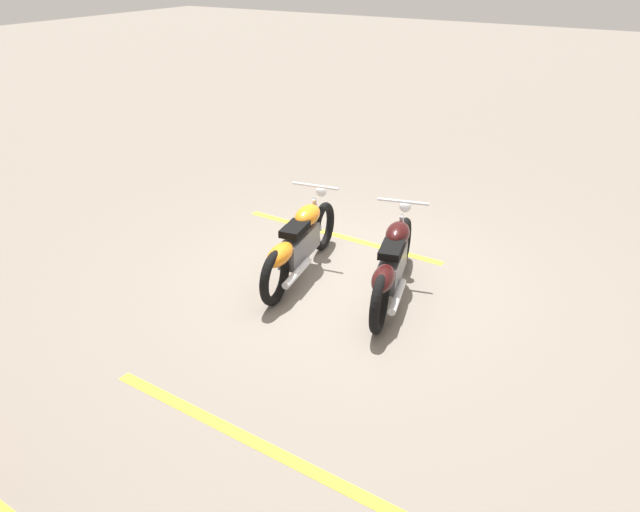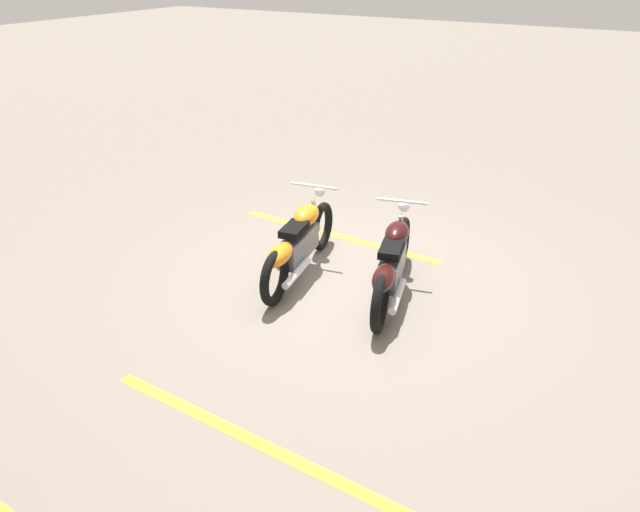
% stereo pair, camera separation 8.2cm
% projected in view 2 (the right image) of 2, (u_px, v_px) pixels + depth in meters
% --- Properties ---
extents(ground_plane, '(60.00, 60.00, 0.00)m').
position_uv_depth(ground_plane, '(351.00, 277.00, 7.67)').
color(ground_plane, slate).
extents(motorcycle_bright_foreground, '(2.22, 0.71, 1.04)m').
position_uv_depth(motorcycle_bright_foreground, '(299.00, 243.00, 7.51)').
color(motorcycle_bright_foreground, black).
rests_on(motorcycle_bright_foreground, ground).
extents(motorcycle_dark_foreground, '(2.19, 0.81, 1.04)m').
position_uv_depth(motorcycle_dark_foreground, '(392.00, 263.00, 7.03)').
color(motorcycle_dark_foreground, black).
rests_on(motorcycle_dark_foreground, ground).
extents(parking_stripe_near, '(0.21, 3.20, 0.01)m').
position_uv_depth(parking_stripe_near, '(338.00, 236.00, 8.77)').
color(parking_stripe_near, yellow).
rests_on(parking_stripe_near, ground).
extents(parking_stripe_mid, '(0.21, 3.20, 0.01)m').
position_uv_depth(parking_stripe_mid, '(255.00, 441.00, 5.11)').
color(parking_stripe_mid, yellow).
rests_on(parking_stripe_mid, ground).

